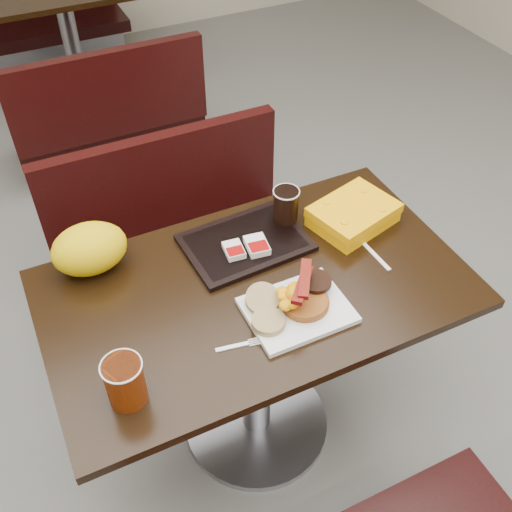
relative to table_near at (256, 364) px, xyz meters
name	(u,v)px	position (x,y,z in m)	size (l,w,h in m)	color
floor	(256,424)	(0.00, 0.00, -0.38)	(6.00, 7.00, 0.01)	slate
table_near	(256,364)	(0.00, 0.00, 0.00)	(1.20, 0.70, 0.75)	black
bench_near_n	(182,238)	(0.00, 0.70, -0.02)	(1.00, 0.46, 0.72)	black
table_far	(72,47)	(0.00, 2.60, 0.00)	(1.20, 0.70, 0.75)	black
bench_far_s	(103,102)	(0.00, 1.90, -0.02)	(1.00, 0.46, 0.72)	black
bench_far_n	(49,9)	(0.00, 3.30, -0.02)	(1.00, 0.46, 0.72)	black
platter	(297,310)	(0.06, -0.14, 0.38)	(0.28, 0.21, 0.02)	white
pancake_stack	(305,301)	(0.08, -0.13, 0.41)	(0.13, 0.13, 0.03)	#9B5219
sausage_patty	(316,281)	(0.13, -0.10, 0.43)	(0.09, 0.09, 0.01)	black
scrambled_eggs	(295,295)	(0.05, -0.13, 0.44)	(0.09, 0.08, 0.05)	#FFB205
bacon_strips	(303,284)	(0.07, -0.13, 0.47)	(0.16, 0.07, 0.01)	#4C0507
muffin_bottom	(268,322)	(-0.04, -0.15, 0.40)	(0.09, 0.09, 0.02)	#A38756
muffin_top	(262,299)	(-0.02, -0.08, 0.41)	(0.09, 0.09, 0.02)	#A38756
coffee_cup_near	(125,382)	(-0.44, -0.20, 0.44)	(0.09, 0.09, 0.13)	#993405
fork	(232,347)	(-0.15, -0.17, 0.38)	(0.12, 0.02, 0.00)	white
knife	(374,254)	(0.37, -0.04, 0.38)	(0.15, 0.01, 0.00)	white
condiment_syrup	(209,275)	(-0.11, 0.09, 0.38)	(0.04, 0.03, 0.01)	#BD5B08
condiment_ketchup	(247,256)	(0.02, 0.12, 0.38)	(0.04, 0.03, 0.01)	#8C0504
tray	(245,243)	(0.04, 0.17, 0.38)	(0.36, 0.26, 0.02)	black
hashbrown_sleeve_left	(234,250)	(-0.01, 0.14, 0.40)	(0.05, 0.07, 0.02)	silver
hashbrown_sleeve_right	(257,245)	(0.06, 0.12, 0.40)	(0.06, 0.08, 0.02)	silver
coffee_cup_far	(286,205)	(0.20, 0.21, 0.45)	(0.08, 0.08, 0.11)	black
clamshell	(353,215)	(0.39, 0.12, 0.41)	(0.25, 0.19, 0.07)	#FBA404
paper_bag	(89,249)	(-0.40, 0.27, 0.45)	(0.22, 0.16, 0.15)	yellow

